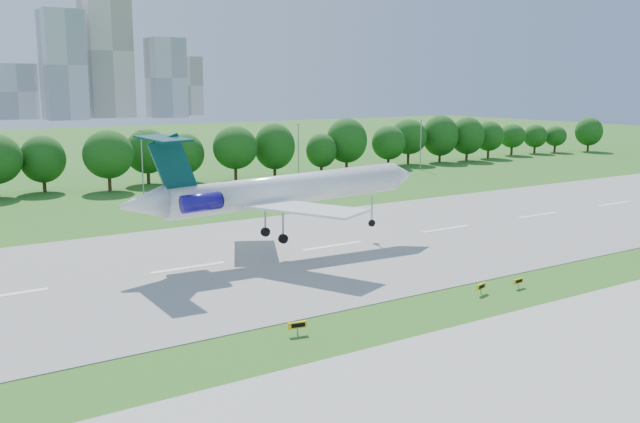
# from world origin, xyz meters

# --- Properties ---
(ground) EXTENTS (600.00, 600.00, 0.00)m
(ground) POSITION_xyz_m (0.00, 0.00, 0.00)
(ground) COLOR #245817
(ground) RESTS_ON ground
(runway) EXTENTS (400.00, 45.00, 0.08)m
(runway) POSITION_xyz_m (0.00, 25.00, 0.04)
(runway) COLOR gray
(runway) RESTS_ON ground
(taxiway) EXTENTS (400.00, 23.00, 0.08)m
(taxiway) POSITION_xyz_m (0.00, -18.00, 0.04)
(taxiway) COLOR #ADADA8
(taxiway) RESTS_ON ground
(tree_line) EXTENTS (288.40, 8.40, 10.40)m
(tree_line) POSITION_xyz_m (0.00, 92.00, 6.19)
(tree_line) COLOR #382314
(tree_line) RESTS_ON ground
(light_poles) EXTENTS (175.90, 0.25, 12.19)m
(light_poles) POSITION_xyz_m (-2.50, 82.00, 6.34)
(light_poles) COLOR gray
(light_poles) RESTS_ON ground
(skyline) EXTENTS (127.00, 52.00, 80.00)m
(skyline) POSITION_xyz_m (100.16, 390.61, 30.46)
(skyline) COLOR #B2B2B7
(skyline) RESTS_ON ground
(airliner) EXTENTS (40.27, 29.40, 13.57)m
(airliner) POSITION_xyz_m (11.44, 25.06, 8.14)
(airliner) COLOR white
(airliner) RESTS_ON ground
(taxi_sign_left) EXTENTS (1.67, 0.49, 1.17)m
(taxi_sign_left) POSITION_xyz_m (-1.10, -0.61, 0.86)
(taxi_sign_left) COLOR gray
(taxi_sign_left) RESTS_ON ground
(taxi_sign_centre) EXTENTS (1.58, 0.63, 1.12)m
(taxi_sign_centre) POSITION_xyz_m (20.46, -0.80, 0.83)
(taxi_sign_centre) COLOR gray
(taxi_sign_centre) RESTS_ON ground
(taxi_sign_right) EXTENTS (1.44, 0.30, 1.01)m
(taxi_sign_right) POSITION_xyz_m (25.32, -1.31, 0.74)
(taxi_sign_right) COLOR gray
(taxi_sign_right) RESTS_ON ground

